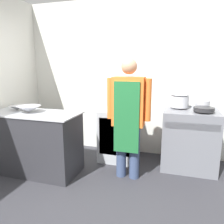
{
  "coord_description": "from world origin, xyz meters",
  "views": [
    {
      "loc": [
        1.03,
        -1.88,
        1.57
      ],
      "look_at": [
        0.14,
        1.06,
        0.92
      ],
      "focal_mm": 35.0,
      "sensor_mm": 36.0,
      "label": 1
    }
  ],
  "objects_px": {
    "saute_pan": "(204,109)",
    "sauce_pot": "(203,104)",
    "fridge_unit": "(119,134)",
    "mixing_bowl": "(29,109)",
    "person_cook": "(128,113)",
    "stove": "(189,139)",
    "stock_pot": "(180,100)"
  },
  "relations": [
    {
      "from": "person_cook",
      "to": "sauce_pot",
      "type": "relative_size",
      "value": 8.0
    },
    {
      "from": "fridge_unit",
      "to": "saute_pan",
      "type": "relative_size",
      "value": 3.01
    },
    {
      "from": "saute_pan",
      "to": "sauce_pot",
      "type": "distance_m",
      "value": 0.24
    },
    {
      "from": "fridge_unit",
      "to": "stock_pot",
      "type": "xyz_separation_m",
      "value": [
        0.95,
        0.09,
        0.61
      ]
    },
    {
      "from": "stock_pot",
      "to": "saute_pan",
      "type": "bearing_deg",
      "value": -34.87
    },
    {
      "from": "fridge_unit",
      "to": "person_cook",
      "type": "xyz_separation_m",
      "value": [
        0.29,
        -0.62,
        0.51
      ]
    },
    {
      "from": "stove",
      "to": "mixing_bowl",
      "type": "relative_size",
      "value": 2.72
    },
    {
      "from": "saute_pan",
      "to": "sauce_pot",
      "type": "relative_size",
      "value": 1.37
    },
    {
      "from": "mixing_bowl",
      "to": "fridge_unit",
      "type": "bearing_deg",
      "value": 35.68
    },
    {
      "from": "mixing_bowl",
      "to": "stock_pot",
      "type": "bearing_deg",
      "value": 23.47
    },
    {
      "from": "mixing_bowl",
      "to": "saute_pan",
      "type": "distance_m",
      "value": 2.53
    },
    {
      "from": "fridge_unit",
      "to": "stock_pot",
      "type": "bearing_deg",
      "value": 5.24
    },
    {
      "from": "person_cook",
      "to": "sauce_pot",
      "type": "xyz_separation_m",
      "value": [
        1.0,
        0.71,
        0.05
      ]
    },
    {
      "from": "person_cook",
      "to": "saute_pan",
      "type": "relative_size",
      "value": 5.84
    },
    {
      "from": "fridge_unit",
      "to": "mixing_bowl",
      "type": "relative_size",
      "value": 2.51
    },
    {
      "from": "stove",
      "to": "stock_pot",
      "type": "height_order",
      "value": "stock_pot"
    },
    {
      "from": "stove",
      "to": "fridge_unit",
      "type": "height_order",
      "value": "stove"
    },
    {
      "from": "person_cook",
      "to": "sauce_pot",
      "type": "height_order",
      "value": "person_cook"
    },
    {
      "from": "saute_pan",
      "to": "stock_pot",
      "type": "bearing_deg",
      "value": 145.13
    },
    {
      "from": "stove",
      "to": "person_cook",
      "type": "distance_m",
      "value": 1.14
    },
    {
      "from": "fridge_unit",
      "to": "stove",
      "type": "bearing_deg",
      "value": -1.61
    },
    {
      "from": "sauce_pot",
      "to": "mixing_bowl",
      "type": "bearing_deg",
      "value": -159.5
    },
    {
      "from": "stock_pot",
      "to": "stove",
      "type": "bearing_deg",
      "value": -33.6
    },
    {
      "from": "stock_pot",
      "to": "person_cook",
      "type": "bearing_deg",
      "value": -133.18
    },
    {
      "from": "fridge_unit",
      "to": "mixing_bowl",
      "type": "height_order",
      "value": "mixing_bowl"
    },
    {
      "from": "person_cook",
      "to": "stock_pot",
      "type": "height_order",
      "value": "person_cook"
    },
    {
      "from": "fridge_unit",
      "to": "mixing_bowl",
      "type": "distance_m",
      "value": 1.5
    },
    {
      "from": "stock_pot",
      "to": "saute_pan",
      "type": "relative_size",
      "value": 0.98
    },
    {
      "from": "saute_pan",
      "to": "sauce_pot",
      "type": "bearing_deg",
      "value": 90.0
    },
    {
      "from": "person_cook",
      "to": "mixing_bowl",
      "type": "distance_m",
      "value": 1.45
    },
    {
      "from": "saute_pan",
      "to": "sauce_pot",
      "type": "xyz_separation_m",
      "value": [
        0.0,
        0.24,
        0.03
      ]
    },
    {
      "from": "stove",
      "to": "sauce_pot",
      "type": "height_order",
      "value": "sauce_pot"
    }
  ]
}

